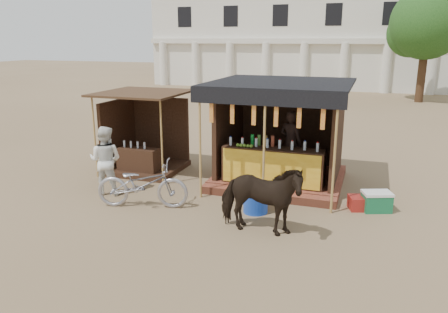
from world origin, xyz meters
TOP-DOWN VIEW (x-y plane):
  - ground at (0.00, 0.00)m, footprint 120.00×120.00m
  - main_stall at (1.01, 3.36)m, footprint 3.60×3.61m
  - secondary_stall at (-3.17, 3.24)m, footprint 2.40×2.40m
  - cow at (1.33, -0.02)m, footprint 1.80×0.85m
  - motorbike at (-1.64, 0.51)m, footprint 2.27×1.28m
  - bystander at (-2.99, 1.05)m, footprint 0.95×0.79m
  - blue_barrel at (0.95, 1.05)m, footprint 0.66×0.66m
  - red_crate at (3.19, 2.00)m, footprint 0.55×0.55m
  - cooler at (3.57, 2.03)m, footprint 0.75×0.64m
  - background_building at (-2.00, 29.94)m, footprint 26.00×7.45m
  - tree at (5.81, 22.14)m, footprint 4.50×4.40m

SIDE VIEW (x-z plane):
  - ground at x=0.00m, z-range 0.00..0.00m
  - red_crate at x=3.19m, z-range 0.00..0.31m
  - cooler at x=3.57m, z-range 0.00..0.46m
  - blue_barrel at x=0.95m, z-range 0.00..0.66m
  - motorbike at x=-1.64m, z-range 0.00..1.13m
  - cow at x=1.33m, z-range 0.00..1.51m
  - secondary_stall at x=-3.17m, z-range -0.34..2.04m
  - bystander at x=-2.99m, z-range 0.00..1.76m
  - main_stall at x=1.01m, z-range -0.36..2.42m
  - background_building at x=-2.00m, z-range -0.11..8.07m
  - tree at x=5.81m, z-range 1.13..8.13m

